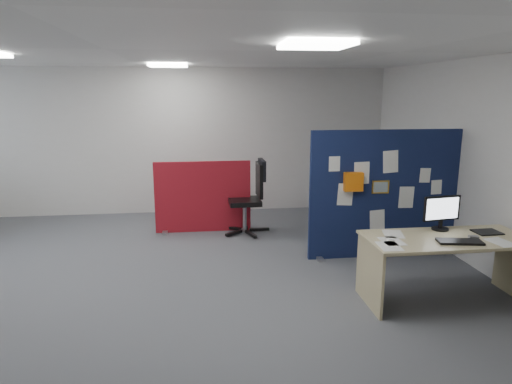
{
  "coord_description": "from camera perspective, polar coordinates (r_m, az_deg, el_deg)",
  "views": [
    {
      "loc": [
        0.94,
        -5.13,
        2.27
      ],
      "look_at": [
        1.66,
        0.56,
        1.0
      ],
      "focal_mm": 32.0,
      "sensor_mm": 36.0,
      "label": 1
    }
  ],
  "objects": [
    {
      "name": "floor",
      "position": [
        5.68,
        -16.49,
        -11.59
      ],
      "size": [
        9.0,
        9.0,
        0.0
      ],
      "primitive_type": "plane",
      "color": "#52545A",
      "rests_on": "ground"
    },
    {
      "name": "ceiling",
      "position": [
        5.23,
        -18.38,
        16.6
      ],
      "size": [
        9.0,
        7.0,
        0.02
      ],
      "primitive_type": "cube",
      "color": "white",
      "rests_on": "wall_back"
    },
    {
      "name": "wall_back",
      "position": [
        8.73,
        -13.47,
        6.1
      ],
      "size": [
        9.0,
        0.02,
        2.7
      ],
      "primitive_type": "cube",
      "color": "silver",
      "rests_on": "floor"
    },
    {
      "name": "wall_right",
      "position": [
        6.31,
        27.25,
        2.71
      ],
      "size": [
        0.02,
        7.0,
        2.7
      ],
      "primitive_type": "cube",
      "color": "silver",
      "rests_on": "floor"
    },
    {
      "name": "ceiling_lights",
      "position": [
        5.84,
        -13.75,
        16.08
      ],
      "size": [
        4.1,
        4.1,
        0.04
      ],
      "color": "white",
      "rests_on": "ceiling"
    },
    {
      "name": "navy_divider",
      "position": [
        6.49,
        15.83,
        -0.3
      ],
      "size": [
        2.15,
        0.3,
        1.77
      ],
      "color": "#101C3D",
      "rests_on": "floor"
    },
    {
      "name": "main_desk",
      "position": [
        5.43,
        22.45,
        -6.85
      ],
      "size": [
        1.77,
        0.78,
        0.73
      ],
      "color": "tan",
      "rests_on": "floor"
    },
    {
      "name": "monitor_main",
      "position": [
        5.54,
        22.19,
        -2.23
      ],
      "size": [
        0.45,
        0.19,
        0.39
      ],
      "rotation": [
        0.0,
        0.0,
        0.14
      ],
      "color": "black",
      "rests_on": "main_desk"
    },
    {
      "name": "keyboard",
      "position": [
        5.21,
        24.12,
        -5.68
      ],
      "size": [
        0.48,
        0.26,
        0.02
      ],
      "primitive_type": "cube",
      "rotation": [
        0.0,
        0.0,
        -0.18
      ],
      "color": "black",
      "rests_on": "main_desk"
    },
    {
      "name": "mouse",
      "position": [
        5.42,
        25.55,
        -5.11
      ],
      "size": [
        0.11,
        0.08,
        0.03
      ],
      "primitive_type": "cube",
      "rotation": [
        0.0,
        0.0,
        -0.21
      ],
      "color": "#939498",
      "rests_on": "main_desk"
    },
    {
      "name": "paper_tray",
      "position": [
        5.7,
        26.91,
        -4.49
      ],
      "size": [
        0.29,
        0.23,
        0.01
      ],
      "primitive_type": "cube",
      "rotation": [
        0.0,
        0.0,
        0.04
      ],
      "color": "black",
      "rests_on": "main_desk"
    },
    {
      "name": "red_divider",
      "position": [
        7.5,
        -6.65,
        -0.69
      ],
      "size": [
        1.56,
        0.3,
        1.17
      ],
      "rotation": [
        0.0,
        0.0,
        -0.01
      ],
      "color": "maroon",
      "rests_on": "floor"
    },
    {
      "name": "office_chair",
      "position": [
        7.36,
        -0.5,
        -0.06
      ],
      "size": [
        0.75,
        0.79,
        1.18
      ],
      "rotation": [
        0.0,
        0.0,
        0.02
      ],
      "color": "black",
      "rests_on": "floor"
    },
    {
      "name": "desk_papers",
      "position": [
        5.12,
        19.66,
        -5.76
      ],
      "size": [
        1.45,
        0.75,
        0.0
      ],
      "color": "white",
      "rests_on": "main_desk"
    }
  ]
}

